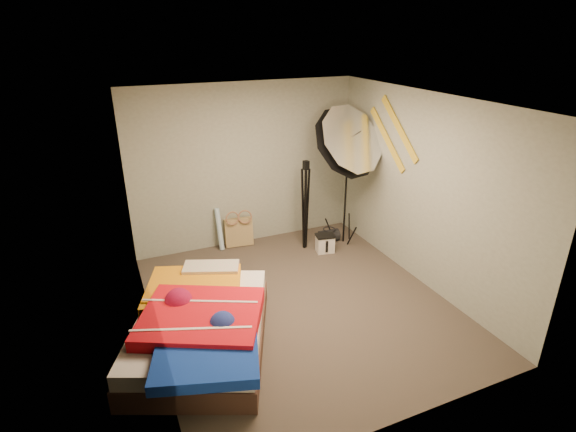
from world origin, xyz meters
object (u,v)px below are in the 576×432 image
tote_bag (239,232)px  duffel_bag (329,236)px  photo_umbrella (346,144)px  camera_tripod (305,199)px  camera_case (325,244)px  wrapping_roll (219,229)px  bed (201,325)px

tote_bag → duffel_bag: bearing=-12.2°
photo_umbrella → camera_tripod: size_ratio=1.65×
duffel_bag → tote_bag: bearing=164.0°
duffel_bag → photo_umbrella: 1.59m
camera_case → photo_umbrella: size_ratio=0.11×
photo_umbrella → camera_case: bearing=-175.3°
tote_bag → duffel_bag: tote_bag is taller
duffel_bag → camera_tripod: camera_tripod is taller
tote_bag → photo_umbrella: photo_umbrella is taller
camera_case → camera_tripod: 0.76m
wrapping_roll → camera_case: size_ratio=2.51×
tote_bag → photo_umbrella: (1.43, -0.74, 1.45)m
photo_umbrella → tote_bag: bearing=152.6°
wrapping_roll → photo_umbrella: bearing=-22.8°
tote_bag → duffel_bag: (1.37, -0.47, -0.12)m
wrapping_roll → camera_tripod: size_ratio=0.47×
wrapping_roll → bed: size_ratio=0.28×
photo_umbrella → duffel_bag: bearing=102.9°
tote_bag → camera_tripod: bearing=-22.3°
wrapping_roll → camera_case: bearing=-27.5°
photo_umbrella → camera_tripod: 1.03m
duffel_bag → camera_tripod: (-0.45, -0.04, 0.71)m
tote_bag → wrapping_roll: (-0.31, -0.01, 0.11)m
photo_umbrella → camera_tripod: (-0.51, 0.23, -0.86)m
tote_bag → camera_case: tote_bag is taller
wrapping_roll → duffel_bag: (1.67, -0.46, -0.23)m
wrapping_roll → camera_case: 1.64m
tote_bag → wrapping_roll: bearing=-170.8°
tote_bag → bed: size_ratio=0.19×
camera_tripod → camera_case: bearing=-49.1°
wrapping_roll → duffel_bag: wrapping_roll is taller
bed → photo_umbrella: 3.26m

